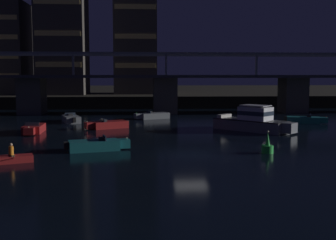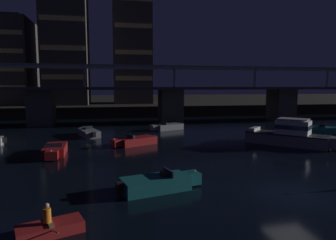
{
  "view_description": "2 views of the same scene",
  "coord_description": "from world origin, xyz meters",
  "px_view_note": "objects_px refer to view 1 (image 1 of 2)",
  "views": [
    {
      "loc": [
        -3.77,
        -31.29,
        5.98
      ],
      "look_at": [
        -0.93,
        12.87,
        1.24
      ],
      "focal_mm": 44.97,
      "sensor_mm": 36.0,
      "label": 1
    },
    {
      "loc": [
        -10.04,
        -14.68,
        6.07
      ],
      "look_at": [
        -3.27,
        20.14,
        2.07
      ],
      "focal_mm": 31.93,
      "sensor_mm": 36.0,
      "label": 2
    }
  ],
  "objects_px": {
    "speedboat_mid_center": "(97,145)",
    "speedboat_far_left": "(153,116)",
    "river_bridge": "(165,87)",
    "tower_west_tall": "(62,20)",
    "speedboat_near_right": "(305,120)",
    "channel_buoy": "(268,147)",
    "speedboat_near_center": "(108,125)",
    "speedboat_far_center": "(34,129)",
    "speedboat_far_right": "(71,119)",
    "cabin_cruiser_near_left": "(253,121)",
    "dinghy_with_paddler": "(13,159)",
    "tower_west_low": "(4,48)",
    "tower_central": "(135,24)"
  },
  "relations": [
    {
      "from": "speedboat_far_right",
      "to": "dinghy_with_paddler",
      "type": "height_order",
      "value": "dinghy_with_paddler"
    },
    {
      "from": "river_bridge",
      "to": "channel_buoy",
      "type": "height_order",
      "value": "river_bridge"
    },
    {
      "from": "river_bridge",
      "to": "speedboat_near_center",
      "type": "distance_m",
      "value": 20.39
    },
    {
      "from": "speedboat_far_right",
      "to": "dinghy_with_paddler",
      "type": "bearing_deg",
      "value": -89.69
    },
    {
      "from": "cabin_cruiser_near_left",
      "to": "speedboat_far_left",
      "type": "relative_size",
      "value": 1.58
    },
    {
      "from": "tower_central",
      "to": "speedboat_mid_center",
      "type": "distance_m",
      "value": 56.13
    },
    {
      "from": "speedboat_near_center",
      "to": "dinghy_with_paddler",
      "type": "bearing_deg",
      "value": -105.41
    },
    {
      "from": "speedboat_far_left",
      "to": "dinghy_with_paddler",
      "type": "height_order",
      "value": "dinghy_with_paddler"
    },
    {
      "from": "speedboat_near_right",
      "to": "speedboat_far_center",
      "type": "xyz_separation_m",
      "value": [
        -31.61,
        -6.65,
        0.0
      ]
    },
    {
      "from": "tower_west_tall",
      "to": "speedboat_near_center",
      "type": "height_order",
      "value": "tower_west_tall"
    },
    {
      "from": "speedboat_far_right",
      "to": "river_bridge",
      "type": "bearing_deg",
      "value": 43.2
    },
    {
      "from": "river_bridge",
      "to": "dinghy_with_paddler",
      "type": "distance_m",
      "value": 39.22
    },
    {
      "from": "tower_west_low",
      "to": "speedboat_far_center",
      "type": "height_order",
      "value": "tower_west_low"
    },
    {
      "from": "cabin_cruiser_near_left",
      "to": "speedboat_near_right",
      "type": "height_order",
      "value": "cabin_cruiser_near_left"
    },
    {
      "from": "river_bridge",
      "to": "speedboat_near_right",
      "type": "distance_m",
      "value": 22.78
    },
    {
      "from": "speedboat_mid_center",
      "to": "cabin_cruiser_near_left",
      "type": "bearing_deg",
      "value": 34.82
    },
    {
      "from": "river_bridge",
      "to": "speedboat_mid_center",
      "type": "bearing_deg",
      "value": -102.68
    },
    {
      "from": "speedboat_near_center",
      "to": "speedboat_far_center",
      "type": "height_order",
      "value": "same"
    },
    {
      "from": "cabin_cruiser_near_left",
      "to": "speedboat_near_center",
      "type": "relative_size",
      "value": 1.62
    },
    {
      "from": "channel_buoy",
      "to": "tower_west_tall",
      "type": "bearing_deg",
      "value": 115.02
    },
    {
      "from": "speedboat_far_right",
      "to": "channel_buoy",
      "type": "bearing_deg",
      "value": -50.64
    },
    {
      "from": "speedboat_near_right",
      "to": "river_bridge",
      "type": "bearing_deg",
      "value": 137.75
    },
    {
      "from": "dinghy_with_paddler",
      "to": "tower_west_low",
      "type": "bearing_deg",
      "value": 107.63
    },
    {
      "from": "river_bridge",
      "to": "tower_west_tall",
      "type": "distance_m",
      "value": 29.53
    },
    {
      "from": "channel_buoy",
      "to": "dinghy_with_paddler",
      "type": "xyz_separation_m",
      "value": [
        -18.49,
        -2.31,
        -0.2
      ]
    },
    {
      "from": "river_bridge",
      "to": "speedboat_near_center",
      "type": "xyz_separation_m",
      "value": [
        -7.52,
        -18.6,
        -3.64
      ]
    },
    {
      "from": "speedboat_near_right",
      "to": "channel_buoy",
      "type": "xyz_separation_m",
      "value": [
        -10.73,
        -19.53,
        0.06
      ]
    },
    {
      "from": "cabin_cruiser_near_left",
      "to": "tower_west_low",
      "type": "bearing_deg",
      "value": 132.06
    },
    {
      "from": "speedboat_far_left",
      "to": "river_bridge",
      "type": "bearing_deg",
      "value": 75.75
    },
    {
      "from": "tower_west_low",
      "to": "speedboat_far_right",
      "type": "xyz_separation_m",
      "value": [
        18.65,
        -34.1,
        -11.07
      ]
    },
    {
      "from": "tower_west_low",
      "to": "dinghy_with_paddler",
      "type": "height_order",
      "value": "tower_west_low"
    },
    {
      "from": "channel_buoy",
      "to": "river_bridge",
      "type": "bearing_deg",
      "value": 99.69
    },
    {
      "from": "river_bridge",
      "to": "speedboat_far_center",
      "type": "height_order",
      "value": "river_bridge"
    },
    {
      "from": "tower_west_tall",
      "to": "channel_buoy",
      "type": "height_order",
      "value": "tower_west_tall"
    },
    {
      "from": "cabin_cruiser_near_left",
      "to": "dinghy_with_paddler",
      "type": "bearing_deg",
      "value": -143.82
    },
    {
      "from": "speedboat_mid_center",
      "to": "river_bridge",
      "type": "bearing_deg",
      "value": 77.32
    },
    {
      "from": "speedboat_far_right",
      "to": "tower_west_tall",
      "type": "bearing_deg",
      "value": 101.6
    },
    {
      "from": "dinghy_with_paddler",
      "to": "tower_central",
      "type": "bearing_deg",
      "value": 82.41
    },
    {
      "from": "speedboat_far_center",
      "to": "tower_west_tall",
      "type": "bearing_deg",
      "value": 95.72
    },
    {
      "from": "speedboat_far_right",
      "to": "cabin_cruiser_near_left",
      "type": "bearing_deg",
      "value": -25.06
    },
    {
      "from": "tower_west_low",
      "to": "channel_buoy",
      "type": "xyz_separation_m",
      "value": [
        37.28,
        -56.81,
        -11.01
      ]
    },
    {
      "from": "speedboat_mid_center",
      "to": "speedboat_far_left",
      "type": "bearing_deg",
      "value": 77.88
    },
    {
      "from": "tower_central",
      "to": "speedboat_far_right",
      "type": "relative_size",
      "value": 5.58
    },
    {
      "from": "tower_west_tall",
      "to": "speedboat_near_right",
      "type": "distance_m",
      "value": 51.8
    },
    {
      "from": "speedboat_far_left",
      "to": "speedboat_near_right",
      "type": "bearing_deg",
      "value": -19.43
    },
    {
      "from": "tower_west_low",
      "to": "dinghy_with_paddler",
      "type": "xyz_separation_m",
      "value": [
        18.78,
        -59.11,
        -11.21
      ]
    },
    {
      "from": "river_bridge",
      "to": "dinghy_with_paddler",
      "type": "height_order",
      "value": "river_bridge"
    },
    {
      "from": "cabin_cruiser_near_left",
      "to": "speedboat_near_center",
      "type": "bearing_deg",
      "value": 168.76
    },
    {
      "from": "speedboat_near_center",
      "to": "speedboat_near_right",
      "type": "height_order",
      "value": "same"
    },
    {
      "from": "channel_buoy",
      "to": "speedboat_near_right",
      "type": "bearing_deg",
      "value": 61.22
    }
  ]
}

